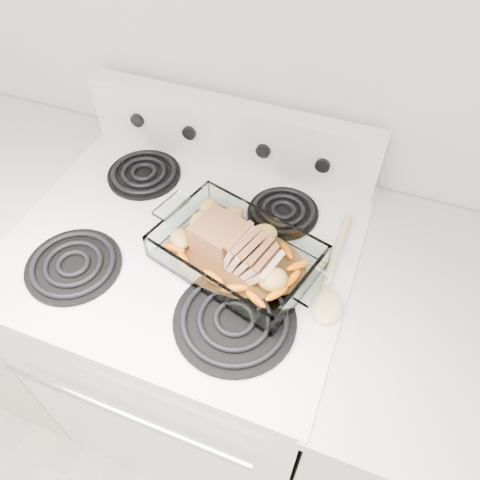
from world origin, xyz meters
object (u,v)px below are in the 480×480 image
(counter_left, at_px, (20,274))
(counter_right, at_px, (418,415))
(electric_range, at_px, (198,335))
(baking_dish, at_px, (237,255))
(pork_roast, at_px, (228,245))

(counter_left, distance_m, counter_right, 1.33)
(electric_range, bearing_deg, baking_dish, -9.09)
(electric_range, distance_m, counter_right, 0.67)
(baking_dish, relative_size, pork_roast, 1.72)
(counter_right, bearing_deg, electric_range, 179.90)
(electric_range, height_order, counter_right, electric_range)
(counter_left, relative_size, baking_dish, 2.77)
(electric_range, relative_size, pork_roast, 5.70)
(counter_right, bearing_deg, counter_left, 180.00)
(electric_range, height_order, baking_dish, electric_range)
(counter_right, distance_m, pork_roast, 0.75)
(counter_right, bearing_deg, baking_dish, -177.69)
(counter_left, height_order, baking_dish, baking_dish)
(counter_left, bearing_deg, baking_dish, -1.51)
(counter_right, relative_size, pork_roast, 4.75)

